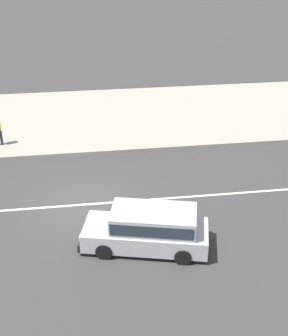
% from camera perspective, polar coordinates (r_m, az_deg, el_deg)
% --- Properties ---
extents(ground_plane, '(160.00, 160.00, 0.00)m').
position_cam_1_polar(ground_plane, '(20.08, -7.05, -4.43)').
color(ground_plane, '#383535').
extents(lane_centre_stripe, '(50.40, 0.14, 0.01)m').
position_cam_1_polar(lane_centre_stripe, '(20.08, -7.05, -4.42)').
color(lane_centre_stripe, silver).
rests_on(lane_centre_stripe, ground).
extents(kerb_strip, '(68.00, 10.00, 0.15)m').
position_cam_1_polar(kerb_strip, '(28.85, -7.69, 6.06)').
color(kerb_strip, '#9E9384').
rests_on(kerb_strip, ground).
extents(minivan_silver_2, '(4.90, 2.83, 1.56)m').
position_cam_1_polar(minivan_silver_2, '(17.04, 0.62, -7.28)').
color(minivan_silver_2, '#B7BABF').
rests_on(minivan_silver_2, ground).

